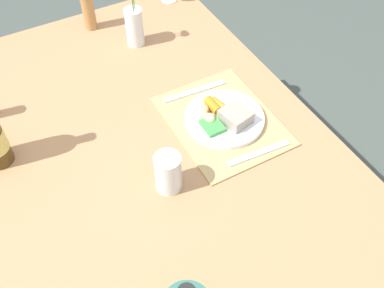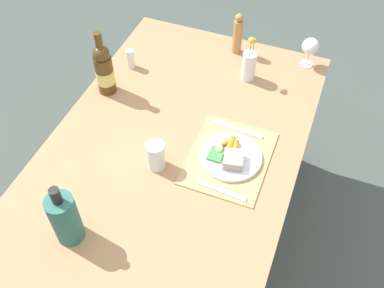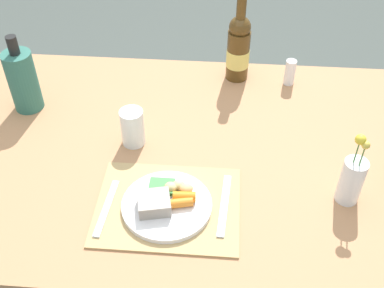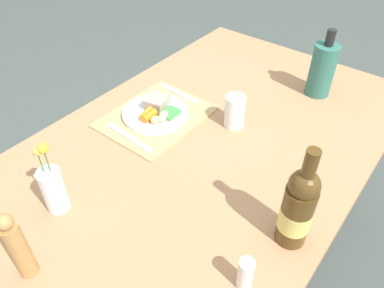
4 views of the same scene
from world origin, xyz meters
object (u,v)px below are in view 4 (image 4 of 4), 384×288
(wine_bottle, at_px, (298,208))
(water_tumbler, at_px, (234,113))
(cooler_bottle, at_px, (322,69))
(flower_vase, at_px, (53,188))
(dining_table, at_px, (209,153))
(fork, at_px, (179,94))
(dinner_plate, at_px, (156,111))
(salt_shaker, at_px, (245,274))
(pepper_mill, at_px, (17,247))
(knife, at_px, (129,137))

(wine_bottle, bearing_deg, water_tumbler, -129.51)
(cooler_bottle, bearing_deg, flower_vase, -18.35)
(dining_table, distance_m, wine_bottle, 0.49)
(water_tumbler, bearing_deg, cooler_bottle, 158.63)
(fork, bearing_deg, water_tumbler, 88.41)
(dinner_plate, height_order, salt_shaker, salt_shaker)
(dining_table, distance_m, pepper_mill, 0.70)
(fork, distance_m, flower_vase, 0.66)
(dining_table, xyz_separation_m, cooler_bottle, (-0.49, 0.17, 0.18))
(fork, relative_size, water_tumbler, 1.64)
(fork, xyz_separation_m, wine_bottle, (0.34, 0.65, 0.11))
(dinner_plate, bearing_deg, water_tumbler, 117.28)
(fork, distance_m, cooler_bottle, 0.56)
(knife, xyz_separation_m, cooler_bottle, (-0.67, 0.39, 0.10))
(fork, xyz_separation_m, pepper_mill, (0.82, 0.20, 0.09))
(flower_vase, bearing_deg, water_tumbler, 163.56)
(dining_table, distance_m, cooler_bottle, 0.55)
(knife, height_order, pepper_mill, pepper_mill)
(knife, distance_m, wine_bottle, 0.63)
(salt_shaker, relative_size, water_tumbler, 0.78)
(dining_table, xyz_separation_m, wine_bottle, (0.20, 0.40, 0.19))
(dining_table, height_order, knife, knife)
(flower_vase, distance_m, pepper_mill, 0.20)
(wine_bottle, bearing_deg, flower_vase, -61.36)
(water_tumbler, bearing_deg, dinner_plate, -62.72)
(dining_table, xyz_separation_m, knife, (0.17, -0.22, 0.08))
(fork, relative_size, wine_bottle, 0.64)
(dinner_plate, relative_size, water_tumbler, 2.03)
(flower_vase, xyz_separation_m, pepper_mill, (0.17, 0.11, 0.02))
(knife, distance_m, salt_shaker, 0.63)
(knife, height_order, wine_bottle, wine_bottle)
(dining_table, bearing_deg, fork, -119.34)
(dinner_plate, xyz_separation_m, fork, (-0.16, -0.02, -0.01))
(dining_table, bearing_deg, flower_vase, -17.43)
(cooler_bottle, bearing_deg, dining_table, -19.27)
(knife, relative_size, flower_vase, 0.94)
(cooler_bottle, bearing_deg, knife, -30.24)
(flower_vase, distance_m, salt_shaker, 0.55)
(salt_shaker, relative_size, pepper_mill, 0.45)
(dining_table, relative_size, cooler_bottle, 5.85)
(dinner_plate, relative_size, pepper_mill, 1.15)
(fork, xyz_separation_m, water_tumbler, (0.03, 0.27, 0.04))
(cooler_bottle, distance_m, wine_bottle, 0.73)
(dinner_plate, distance_m, salt_shaker, 0.71)
(salt_shaker, xyz_separation_m, water_tumbler, (-0.50, -0.35, 0.01))
(fork, bearing_deg, dinner_plate, 11.02)
(knife, bearing_deg, dinner_plate, -170.53)
(dinner_plate, relative_size, fork, 1.24)
(dining_table, height_order, salt_shaker, salt_shaker)
(cooler_bottle, relative_size, water_tumbler, 2.23)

